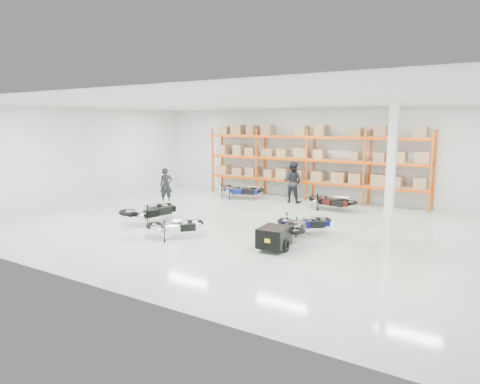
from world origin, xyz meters
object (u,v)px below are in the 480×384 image
Objects in this scene: moto_back_a at (242,188)px; person_left at (166,186)px; moto_back_d at (334,199)px; moto_blue_centre at (306,219)px; moto_silver_left at (176,223)px; moto_back_b at (235,187)px; person_back at (293,182)px; moto_touring_right at (297,223)px; moto_black_far_left at (151,207)px; trailer at (274,237)px; moto_back_c at (330,198)px.

moto_back_a is 3.79m from person_left.
moto_back_a reaches higher than moto_back_d.
moto_silver_left reaches higher than moto_blue_centre.
moto_back_b reaches higher than moto_back_d.
moto_blue_centre is 5.96m from person_back.
moto_blue_centre is 8.17m from person_left.
moto_touring_right is 6.60m from person_back.
moto_black_far_left is 6.33m from moto_back_a.
moto_blue_centre is at bearing -156.83° from moto_back_d.
moto_back_a is 4.92m from moto_back_d.
moto_touring_right reaches higher than trailer.
person_left is 6.03m from person_back.
moto_back_d is at bearing -119.71° from moto_black_far_left.
moto_black_far_left is at bearing 162.62° from moto_back_a.
trailer is at bearing -97.33° from moto_touring_right.
moto_back_d reaches higher than moto_silver_left.
person_back is (0.49, 7.93, 0.48)m from moto_silver_left.
person_left reaches higher than moto_silver_left.
moto_black_far_left is at bearing 130.95° from moto_back_c.
moto_touring_right is 5.07m from moto_back_d.
moto_touring_right reaches higher than moto_silver_left.
moto_blue_centre is 0.95× the size of moto_touring_right.
moto_silver_left is 0.96× the size of moto_back_d.
moto_silver_left is 8.10m from moto_back_b.
person_back reaches higher than moto_back_a.
moto_touring_right is 8.25m from moto_back_b.
moto_silver_left is (-3.43, -2.77, 0.01)m from moto_blue_centre.
moto_silver_left is 0.93× the size of moto_back_b.
trailer is (-0.01, -2.33, -0.09)m from moto_blue_centre.
moto_blue_centre is at bearing -146.53° from moto_back_a.
person_back reaches higher than moto_blue_centre.
moto_black_far_left is at bearing 66.52° from person_back.
moto_touring_right is 1.00× the size of moto_back_d.
moto_back_b is 1.05× the size of person_left.
moto_blue_centre is 4.52m from moto_back_c.
moto_back_d is at bearing 158.19° from person_back.
moto_back_a reaches higher than moto_back_b.
trailer is 0.99× the size of moto_back_d.
moto_black_far_left is 1.02× the size of person_back.
person_left is at bearing 122.86° from moto_back_a.
person_left is (-7.94, 4.15, 0.43)m from trailer.
moto_back_a is (-2.04, 7.44, 0.05)m from moto_silver_left.
trailer is (5.61, -0.68, -0.20)m from moto_black_far_left.
moto_back_a is at bearing -35.01° from moto_silver_left.
trailer is 9.42m from moto_back_b.
person_back is at bearing 105.93° from trailer.
trailer is at bearing -176.32° from moto_black_far_left.
moto_silver_left is 0.90× the size of moto_back_a.
moto_back_a is 4.70m from moto_back_c.
moto_back_d is (5.48, -0.59, -0.02)m from moto_back_b.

